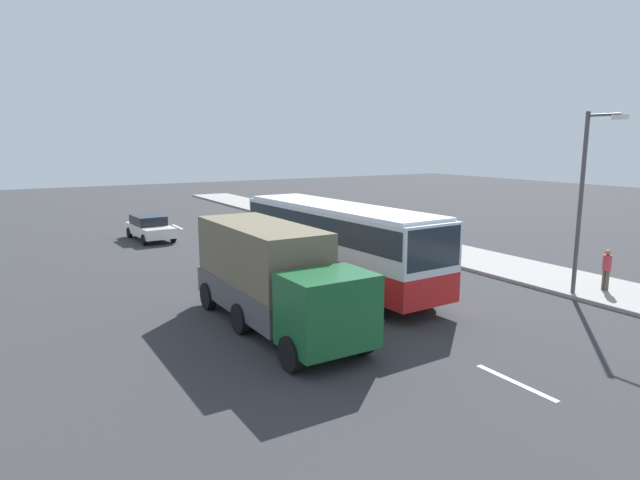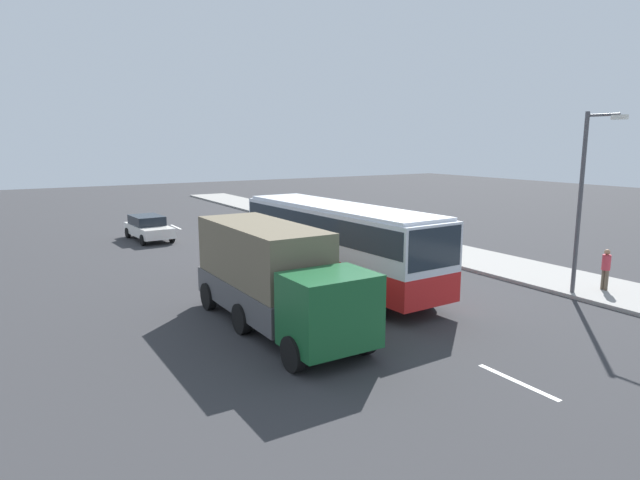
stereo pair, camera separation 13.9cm
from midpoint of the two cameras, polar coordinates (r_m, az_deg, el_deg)
name	(u,v)px [view 1 (the left image)]	position (r m, az deg, el deg)	size (l,w,h in m)	color
ground_plane	(348,284)	(22.70, 3.12, -4.69)	(120.00, 120.00, 0.00)	#333335
sidewalk_curb	(483,261)	(27.90, 17.02, -2.14)	(80.00, 4.00, 0.15)	gray
lane_centreline	(297,282)	(23.06, -2.30, -4.44)	(39.50, 0.16, 0.01)	white
coach_bus	(338,237)	(21.69, 2.05, 0.33)	(10.86, 3.14, 3.41)	red
cargo_truck	(272,275)	(17.17, -4.90, -3.68)	(8.06, 2.59, 3.26)	#19592D
car_white_minivan	(150,227)	(34.38, -17.51, 1.32)	(4.48, 2.15, 1.47)	white
pedestrian_near_curb	(607,267)	(23.79, 28.29, -2.55)	(0.32, 0.32, 1.63)	brown
pedestrian_at_crossing	(430,230)	(30.48, 11.77, 1.03)	(0.32, 0.32, 1.61)	brown
street_lamp	(585,192)	(22.34, 26.47, 4.57)	(1.53, 0.24, 6.84)	#47474C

